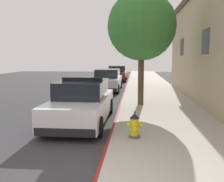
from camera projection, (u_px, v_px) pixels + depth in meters
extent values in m
cube|color=#353538|center=(51.00, 101.00, 14.75)|extent=(30.41, 60.00, 0.20)
cube|color=#ADA89E|center=(156.00, 100.00, 14.18)|extent=(3.68, 60.00, 0.13)
cube|color=maroon|center=(122.00, 100.00, 14.35)|extent=(0.08, 60.00, 0.13)
cube|color=black|center=(206.00, 41.00, 11.06)|extent=(0.06, 1.30, 1.10)
cube|color=black|center=(182.00, 47.00, 16.69)|extent=(0.06, 1.30, 1.10)
cube|color=white|center=(82.00, 107.00, 9.47)|extent=(1.84, 4.80, 0.76)
cube|color=black|center=(83.00, 88.00, 9.53)|extent=(1.64, 2.50, 0.60)
cube|color=black|center=(65.00, 132.00, 7.19)|extent=(1.76, 0.16, 0.24)
cube|color=black|center=(93.00, 103.00, 11.82)|extent=(1.76, 0.16, 0.24)
cylinder|color=black|center=(71.00, 105.00, 11.26)|extent=(0.22, 0.64, 0.64)
cylinder|color=black|center=(110.00, 106.00, 11.11)|extent=(0.22, 0.64, 0.64)
cylinder|color=black|center=(43.00, 125.00, 7.91)|extent=(0.22, 0.64, 0.64)
cylinder|color=black|center=(99.00, 127.00, 7.75)|extent=(0.22, 0.64, 0.64)
cube|color=black|center=(82.00, 79.00, 9.44)|extent=(1.48, 0.20, 0.12)
cube|color=red|center=(73.00, 79.00, 9.47)|extent=(0.44, 0.18, 0.11)
cube|color=#1E33E0|center=(92.00, 79.00, 9.40)|extent=(0.44, 0.18, 0.11)
cube|color=#B2B5BA|center=(108.00, 82.00, 18.89)|extent=(1.84, 4.80, 0.76)
cube|color=black|center=(108.00, 73.00, 18.95)|extent=(1.64, 2.50, 0.60)
cube|color=black|center=(104.00, 90.00, 16.62)|extent=(1.76, 0.16, 0.24)
cube|color=black|center=(111.00, 83.00, 21.24)|extent=(1.76, 0.16, 0.24)
cylinder|color=black|center=(99.00, 84.00, 20.68)|extent=(0.22, 0.64, 0.64)
cylinder|color=black|center=(121.00, 84.00, 20.53)|extent=(0.22, 0.64, 0.64)
cylinder|color=black|center=(92.00, 89.00, 17.33)|extent=(0.22, 0.64, 0.64)
cylinder|color=black|center=(118.00, 89.00, 17.17)|extent=(0.22, 0.64, 0.64)
cube|color=maroon|center=(118.00, 75.00, 26.81)|extent=(1.84, 4.80, 0.76)
cube|color=black|center=(118.00, 69.00, 26.88)|extent=(1.64, 2.50, 0.60)
cube|color=black|center=(116.00, 80.00, 24.54)|extent=(1.76, 0.16, 0.24)
cube|color=black|center=(119.00, 76.00, 29.16)|extent=(1.76, 0.16, 0.24)
cylinder|color=black|center=(111.00, 76.00, 28.61)|extent=(0.22, 0.64, 0.64)
cylinder|color=black|center=(126.00, 77.00, 28.45)|extent=(0.22, 0.64, 0.64)
cylinder|color=black|center=(108.00, 79.00, 25.25)|extent=(0.22, 0.64, 0.64)
cylinder|color=black|center=(125.00, 79.00, 25.09)|extent=(0.22, 0.64, 0.64)
cylinder|color=#4C4C51|center=(134.00, 136.00, 7.33)|extent=(0.32, 0.32, 0.06)
cylinder|color=yellow|center=(134.00, 127.00, 7.29)|extent=(0.24, 0.24, 0.50)
cone|color=black|center=(135.00, 116.00, 7.25)|extent=(0.28, 0.28, 0.14)
cylinder|color=#4C4C51|center=(135.00, 112.00, 7.24)|extent=(0.05, 0.05, 0.06)
cylinder|color=yellow|center=(128.00, 125.00, 7.30)|extent=(0.10, 0.10, 0.10)
cylinder|color=yellow|center=(140.00, 125.00, 7.27)|extent=(0.10, 0.10, 0.10)
cylinder|color=yellow|center=(134.00, 128.00, 7.11)|extent=(0.13, 0.12, 0.13)
cylinder|color=brown|center=(141.00, 78.00, 12.30)|extent=(0.28, 0.28, 2.61)
sphere|color=#387A33|center=(142.00, 26.00, 11.99)|extent=(3.23, 3.23, 3.23)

